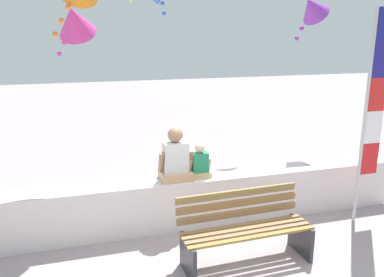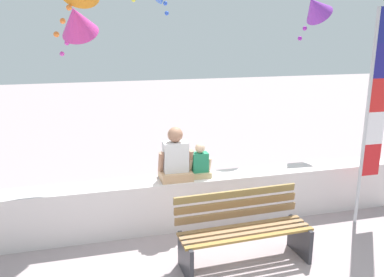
% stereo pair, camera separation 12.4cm
% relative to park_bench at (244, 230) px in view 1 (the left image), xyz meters
% --- Properties ---
extents(ground_plane, '(40.00, 40.00, 0.00)m').
position_rel_park_bench_xyz_m(ground_plane, '(-0.29, -0.22, -0.42)').
color(ground_plane, gray).
extents(seawall_ledge, '(6.59, 0.45, 0.75)m').
position_rel_park_bench_xyz_m(seawall_ledge, '(-0.29, 1.16, -0.04)').
color(seawall_ledge, silver).
rests_on(seawall_ledge, ground).
extents(park_bench, '(1.70, 0.67, 0.88)m').
position_rel_park_bench_xyz_m(park_bench, '(0.00, 0.00, 0.00)').
color(park_bench, olive).
rests_on(park_bench, ground).
extents(person_adult, '(0.51, 0.38, 0.78)m').
position_rel_park_bench_xyz_m(person_adult, '(-0.61, 1.16, 0.64)').
color(person_adult, tan).
rests_on(person_adult, seawall_ledge).
extents(person_child, '(0.34, 0.25, 0.52)m').
position_rel_park_bench_xyz_m(person_child, '(-0.24, 1.16, 0.54)').
color(person_child, tan).
rests_on(person_child, seawall_ledge).
extents(flag_banner, '(0.34, 0.05, 3.19)m').
position_rel_park_bench_xyz_m(flag_banner, '(2.19, 0.55, 1.39)').
color(flag_banner, '#B7B7BC').
rests_on(flag_banner, ground).
extents(kite_magenta, '(0.85, 0.95, 0.96)m').
position_rel_park_bench_xyz_m(kite_magenta, '(-1.87, 2.93, 2.60)').
color(kite_magenta, '#DB3D9E').
extents(kite_purple, '(0.75, 0.67, 0.89)m').
position_rel_park_bench_xyz_m(kite_purple, '(2.22, 2.37, 2.84)').
color(kite_purple, purple).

